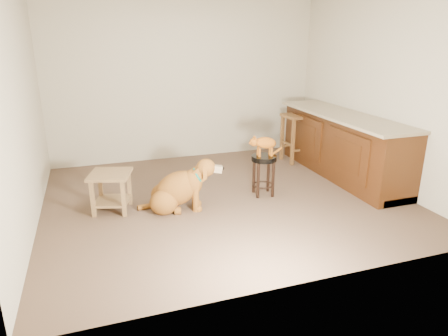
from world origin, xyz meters
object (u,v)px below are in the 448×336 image
object	(u,v)px
side_table	(111,186)
golden_retriever	(178,190)
tabby_kitten	(264,144)
padded_stool	(264,167)
wood_stool	(296,137)

from	to	relation	value
side_table	golden_retriever	size ratio (longest dim) A/B	0.56
tabby_kitten	side_table	bearing A→B (deg)	-176.50
padded_stool	wood_stool	size ratio (longest dim) A/B	0.68
wood_stool	golden_retriever	size ratio (longest dim) A/B	0.76
padded_stool	tabby_kitten	bearing A→B (deg)	167.37
side_table	golden_retriever	world-z (taller)	golden_retriever
padded_stool	wood_stool	bearing A→B (deg)	46.76
padded_stool	tabby_kitten	distance (m)	0.32
padded_stool	golden_retriever	distance (m)	1.18
wood_stool	side_table	size ratio (longest dim) A/B	1.37
padded_stool	wood_stool	distance (m)	1.64
side_table	tabby_kitten	bearing A→B (deg)	-3.42
tabby_kitten	wood_stool	bearing A→B (deg)	53.34
wood_stool	tabby_kitten	xyz separation A→B (m)	(-1.14, -1.19, 0.29)
golden_retriever	tabby_kitten	distance (m)	1.25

